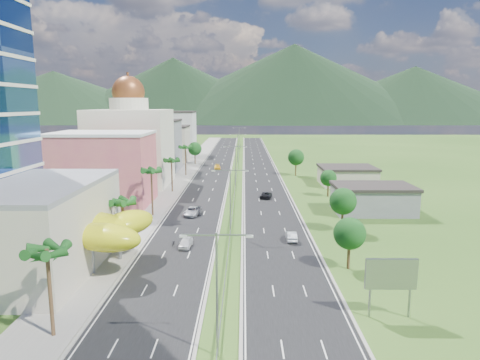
{
  "coord_description": "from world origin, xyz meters",
  "views": [
    {
      "loc": [
        2.25,
        -58.55,
        21.3
      ],
      "look_at": [
        1.48,
        22.4,
        7.0
      ],
      "focal_mm": 32.0,
      "sensor_mm": 36.0,
      "label": 1
    }
  ],
  "objects": [
    {
      "name": "mountain_ridge",
      "position": [
        60.0,
        450.0,
        0.0
      ],
      "size": [
        860.0,
        140.0,
        90.0
      ],
      "primitive_type": null,
      "color": "black",
      "rests_on": "ground"
    },
    {
      "name": "leafy_tree_rc",
      "position": [
        22.0,
        40.0,
        4.37
      ],
      "size": [
        3.85,
        3.85,
        6.33
      ],
      "color": "#47301C",
      "rests_on": "ground"
    },
    {
      "name": "car_yellow_far_left",
      "position": [
        -6.65,
        82.55,
        0.78
      ],
      "size": [
        2.38,
        5.19,
        1.47
      ],
      "primitive_type": "imported",
      "rotation": [
        0.0,
        0.0,
        0.06
      ],
      "color": "gold",
      "rests_on": "road_left"
    },
    {
      "name": "pink_shophouse",
      "position": [
        -28.0,
        32.0,
        7.5
      ],
      "size": [
        20.0,
        15.0,
        15.0
      ],
      "primitive_type": "cube",
      "color": "#C55165",
      "rests_on": "ground"
    },
    {
      "name": "domed_building",
      "position": [
        -28.0,
        55.0,
        11.35
      ],
      "size": [
        20.0,
        20.0,
        28.7
      ],
      "color": "beige",
      "rests_on": "ground"
    },
    {
      "name": "lime_canopy",
      "position": [
        -20.0,
        -4.0,
        4.99
      ],
      "size": [
        18.0,
        15.0,
        7.4
      ],
      "color": "#BEC112",
      "rests_on": "ground"
    },
    {
      "name": "car_dark_far_right",
      "position": [
        7.35,
        38.24,
        0.75
      ],
      "size": [
        3.16,
        5.44,
        1.42
      ],
      "primitive_type": "imported",
      "rotation": [
        0.0,
        0.0,
        2.98
      ],
      "color": "black",
      "rests_on": "road_right"
    },
    {
      "name": "palm_tree_d",
      "position": [
        -15.5,
        45.0,
        7.54
      ],
      "size": [
        3.6,
        3.6,
        8.6
      ],
      "color": "#47301C",
      "rests_on": "ground"
    },
    {
      "name": "billboard",
      "position": [
        17.0,
        -18.0,
        4.42
      ],
      "size": [
        5.2,
        0.35,
        6.2
      ],
      "color": "gray",
      "rests_on": "ground"
    },
    {
      "name": "midrise_beige",
      "position": [
        -27.0,
        102.0,
        6.5
      ],
      "size": [
        16.0,
        15.0,
        13.0
      ],
      "primitive_type": "cube",
      "color": "#BAB299",
      "rests_on": "ground"
    },
    {
      "name": "car_silver_right",
      "position": [
        9.78,
        6.7,
        0.77
      ],
      "size": [
        1.55,
        4.44,
        1.46
      ],
      "primitive_type": "imported",
      "rotation": [
        0.0,
        0.0,
        3.14
      ],
      "color": "#B0B3B8",
      "rests_on": "road_right"
    },
    {
      "name": "motorcycle",
      "position": [
        -8.5,
        3.98,
        0.59
      ],
      "size": [
        0.56,
        1.73,
        1.1
      ],
      "primitive_type": "imported",
      "rotation": [
        0.0,
        0.0,
        0.02
      ],
      "color": "black",
      "rests_on": "road_left"
    },
    {
      "name": "leafy_tree_ra",
      "position": [
        16.0,
        -5.0,
        4.78
      ],
      "size": [
        4.2,
        4.2,
        6.9
      ],
      "color": "#47301C",
      "rests_on": "ground"
    },
    {
      "name": "shed_near",
      "position": [
        28.0,
        25.0,
        2.5
      ],
      "size": [
        15.0,
        10.0,
        5.0
      ],
      "primitive_type": "cube",
      "color": "gray",
      "rests_on": "ground"
    },
    {
      "name": "streetlight_median_b",
      "position": [
        0.0,
        10.0,
        6.75
      ],
      "size": [
        6.04,
        0.25,
        11.0
      ],
      "color": "gray",
      "rests_on": "ground"
    },
    {
      "name": "streetlight_median_a",
      "position": [
        0.0,
        -25.0,
        6.75
      ],
      "size": [
        6.04,
        0.25,
        11.0
      ],
      "color": "gray",
      "rests_on": "ground"
    },
    {
      "name": "car_dark_left",
      "position": [
        -7.04,
        23.33,
        0.72
      ],
      "size": [
        1.54,
        4.17,
        1.36
      ],
      "primitive_type": "imported",
      "rotation": [
        0.0,
        0.0,
        0.02
      ],
      "color": "black",
      "rests_on": "road_left"
    },
    {
      "name": "streetlight_median_c",
      "position": [
        0.0,
        50.0,
        6.75
      ],
      "size": [
        6.04,
        0.25,
        11.0
      ],
      "color": "gray",
      "rests_on": "ground"
    },
    {
      "name": "palm_tree_b",
      "position": [
        -15.5,
        2.0,
        7.06
      ],
      "size": [
        3.6,
        3.6,
        8.1
      ],
      "color": "#47301C",
      "rests_on": "ground"
    },
    {
      "name": "leafy_tree_lfar",
      "position": [
        -15.5,
        95.0,
        5.58
      ],
      "size": [
        4.9,
        4.9,
        8.05
      ],
      "color": "#47301C",
      "rests_on": "ground"
    },
    {
      "name": "midrise_white",
      "position": [
        -27.0,
        125.0,
        9.0
      ],
      "size": [
        16.0,
        15.0,
        18.0
      ],
      "primitive_type": "cube",
      "color": "silver",
      "rests_on": "ground"
    },
    {
      "name": "leafy_tree_rd",
      "position": [
        18.0,
        70.0,
        5.58
      ],
      "size": [
        4.9,
        4.9,
        8.05
      ],
      "color": "#47301C",
      "rests_on": "ground"
    },
    {
      "name": "road_right",
      "position": [
        7.5,
        90.0,
        0.02
      ],
      "size": [
        11.0,
        260.0,
        0.04
      ],
      "primitive_type": "cube",
      "color": "black",
      "rests_on": "ground"
    },
    {
      "name": "sidewalk_left",
      "position": [
        -17.0,
        90.0,
        0.06
      ],
      "size": [
        7.0,
        260.0,
        0.12
      ],
      "primitive_type": "cube",
      "color": "gray",
      "rests_on": "ground"
    },
    {
      "name": "median_guardrail",
      "position": [
        0.0,
        71.99,
        0.62
      ],
      "size": [
        0.1,
        216.06,
        0.76
      ],
      "color": "gray",
      "rests_on": "ground"
    },
    {
      "name": "ground",
      "position": [
        0.0,
        0.0,
        0.0
      ],
      "size": [
        500.0,
        500.0,
        0.0
      ],
      "primitive_type": "plane",
      "color": "#2D5119",
      "rests_on": "ground"
    },
    {
      "name": "leafy_tree_rb",
      "position": [
        19.0,
        12.0,
        5.18
      ],
      "size": [
        4.55,
        4.55,
        7.47
      ],
      "color": "#47301C",
      "rests_on": "ground"
    },
    {
      "name": "shed_far",
      "position": [
        30.0,
        55.0,
        2.2
      ],
      "size": [
        14.0,
        12.0,
        4.4
      ],
      "primitive_type": "cube",
      "color": "#BAB299",
      "rests_on": "ground"
    },
    {
      "name": "palm_tree_a",
      "position": [
        -15.5,
        -22.0,
        8.02
      ],
      "size": [
        3.6,
        3.6,
        9.1
      ],
      "color": "#47301C",
      "rests_on": "ground"
    },
    {
      "name": "palm_tree_c",
      "position": [
        -15.5,
        22.0,
        8.5
      ],
      "size": [
        3.6,
        3.6,
        9.6
      ],
      "color": "#47301C",
      "rests_on": "ground"
    },
    {
      "name": "car_silver_mid_left",
      "position": [
        -7.83,
        22.3,
        0.82
      ],
      "size": [
        3.38,
        5.91,
        1.55
      ],
      "primitive_type": "imported",
      "rotation": [
        0.0,
        0.0,
        -0.15
      ],
      "color": "#B5B7BD",
      "rests_on": "road_left"
    },
    {
      "name": "streetlight_median_d",
      "position": [
        0.0,
        95.0,
        6.75
      ],
      "size": [
        6.04,
        0.25,
        11.0
      ],
      "color": "gray",
      "rests_on": "ground"
    },
    {
      "name": "midrise_grey",
      "position": [
        -27.0,
        80.0,
        8.0
      ],
      "size": [
        16.0,
        15.0,
        16.0
      ],
      "primitive_type": "cube",
      "color": "gray",
      "rests_on": "ground"
    },
    {
      "name": "streetlight_median_e",
      "position": [
        0.0,
        140.0,
        6.75
      ],
      "size": [
        6.04,
        0.25,
        11.0
      ],
      "color": "gray",
      "rests_on": "ground"
    },
    {
      "name": "car_white_near_left",
      "position": [
        -6.55,
        3.3,
        0.75
      ],
      "size": [
        2.01,
        4.28,
        1.41
      ],
      "primitive_type": "imported",
      "rotation": [
        0.0,
        0.0,
        -0.08
      ],
      "color": "white",
      "rests_on": "road_left"
    },
    {
      "name": "road_left",
      "position": [
        -7.5,
        90.0,
        0.02
      ],
      "size": [
        11.0,
        260.0,
        0.04
      ],
      "primitive_type": "cube",
      "color": "black",
      "rests_on": "ground"
    },
    {
      "name": "palm_tree_e",
      "position": [
        -15.5,
        70.0,
        8.31
      ],
      "size": [
        3.6,
        3.6,
        9.4
      ],
      "color": "#47301C",
      "rests_on": "ground"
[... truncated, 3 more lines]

